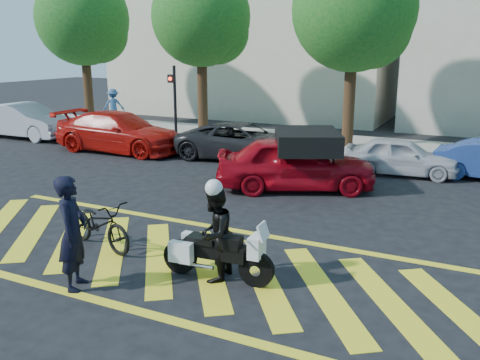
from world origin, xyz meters
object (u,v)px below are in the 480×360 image
at_px(parked_left, 119,132).
at_px(police_motorcycle, 215,253).
at_px(parked_mid_right, 401,156).
at_px(officer_moto, 215,234).
at_px(bicycle, 99,224).
at_px(parked_mid_left, 242,141).
at_px(parked_far_left, 26,121).
at_px(red_convertible, 295,163).
at_px(officer_bike, 73,233).

bearing_deg(parked_left, police_motorcycle, -134.57).
bearing_deg(parked_mid_right, officer_moto, 163.75).
height_order(police_motorcycle, parked_mid_right, parked_mid_right).
height_order(bicycle, parked_mid_left, parked_mid_left).
height_order(bicycle, parked_mid_right, parked_mid_right).
bearing_deg(parked_far_left, red_convertible, -101.35).
height_order(bicycle, police_motorcycle, bicycle).
bearing_deg(parked_left, officer_moto, -134.61).
height_order(bicycle, parked_left, parked_left).
bearing_deg(red_convertible, parked_mid_right, -63.13).
height_order(officer_moto, parked_mid_left, officer_moto).
bearing_deg(red_convertible, parked_mid_left, 21.66).
bearing_deg(parked_far_left, officer_bike, -129.21).
relative_size(red_convertible, parked_mid_right, 1.27).
relative_size(red_convertible, parked_left, 0.85).
distance_m(officer_moto, parked_left, 11.90).
bearing_deg(parked_mid_left, parked_far_left, 86.14).
relative_size(officer_moto, parked_left, 0.32).
distance_m(officer_bike, bicycle, 1.82).
bearing_deg(officer_bike, parked_far_left, 24.36).
bearing_deg(police_motorcycle, parked_far_left, 144.67).
bearing_deg(red_convertible, parked_left, 50.15).
bearing_deg(parked_mid_right, parked_left, 89.22).
xyz_separation_m(officer_moto, parked_far_left, (-14.27, 8.77, -0.07)).
bearing_deg(parked_left, parked_mid_right, -86.09).
height_order(police_motorcycle, officer_moto, officer_moto).
relative_size(officer_moto, parked_mid_left, 0.35).
bearing_deg(parked_mid_left, parked_left, 94.07).
relative_size(police_motorcycle, parked_mid_right, 0.59).
height_order(police_motorcycle, parked_left, parked_left).
distance_m(bicycle, red_convertible, 6.15).
bearing_deg(officer_moto, parked_far_left, -125.35).
height_order(police_motorcycle, red_convertible, red_convertible).
distance_m(officer_bike, parked_left, 11.61).
distance_m(police_motorcycle, parked_far_left, 16.76).
bearing_deg(parked_far_left, bicycle, -126.52).
height_order(officer_bike, officer_moto, officer_bike).
bearing_deg(police_motorcycle, parked_mid_left, 109.14).
relative_size(officer_bike, parked_mid_right, 0.55).
bearing_deg(police_motorcycle, red_convertible, 93.23).
relative_size(officer_bike, bicycle, 1.02).
distance_m(officer_bike, police_motorcycle, 2.38).
xyz_separation_m(bicycle, parked_mid_right, (4.44, 8.84, 0.10)).
relative_size(officer_bike, police_motorcycle, 0.94).
bearing_deg(bicycle, officer_bike, -137.81).
xyz_separation_m(officer_bike, parked_mid_left, (-1.84, 10.24, -0.31)).
distance_m(police_motorcycle, officer_moto, 0.33).
xyz_separation_m(officer_bike, officer_moto, (1.93, 1.29, -0.14)).
xyz_separation_m(red_convertible, parked_mid_left, (-3.04, 2.89, -0.10)).
bearing_deg(parked_mid_left, bicycle, -178.25).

